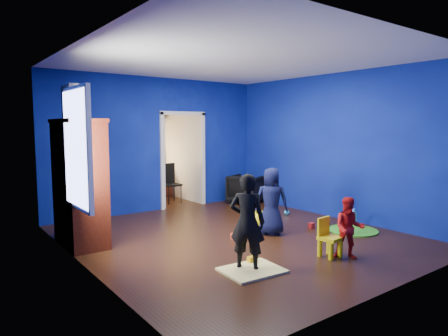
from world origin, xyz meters
TOP-DOWN VIEW (x-y plane):
  - floor at (0.00, 0.00)m, footprint 5.00×5.50m
  - ceiling at (0.00, 0.00)m, footprint 5.00×5.50m
  - wall_back at (0.00, 2.75)m, footprint 5.00×0.02m
  - wall_front at (0.00, -2.75)m, footprint 5.00×0.02m
  - wall_left at (-2.50, 0.00)m, footprint 0.02×5.50m
  - wall_right at (2.50, 0.00)m, footprint 0.02×5.50m
  - alcove at (0.60, 3.62)m, footprint 1.00×1.75m
  - armchair at (2.04, 2.20)m, footprint 0.99×0.97m
  - child_black at (-0.84, -1.27)m, footprint 0.52×0.55m
  - child_navy at (0.58, -0.21)m, footprint 0.66×0.66m
  - toddler_red at (0.58, -1.79)m, footprint 0.53×0.53m
  - vase at (-2.22, 0.83)m, footprint 0.21×0.21m
  - potted_plant at (-2.22, 1.35)m, footprint 0.27×0.27m
  - tv_armoire at (-2.22, 1.13)m, footprint 0.58×1.14m
  - crt_tv at (-2.18, 1.13)m, footprint 0.46×0.70m
  - yellow_blanket at (-0.84, -1.37)m, footprint 0.79×0.65m
  - hopper_ball at (0.53, 0.04)m, footprint 0.38×0.38m
  - kid_chair at (0.43, -1.59)m, footprint 0.31×0.31m
  - play_mat at (1.90, -0.93)m, footprint 0.85×0.85m
  - toy_arch at (1.90, -0.93)m, footprint 0.69×0.41m
  - window_left at (-2.48, 0.35)m, footprint 0.03×0.95m
  - curtain at (-2.37, 0.90)m, footprint 0.14×0.42m
  - doorway at (0.60, 2.75)m, footprint 1.16×0.10m
  - study_desk at (0.60, 4.26)m, footprint 0.88×0.44m
  - desk_monitor at (0.60, 4.38)m, footprint 0.40×0.05m
  - desk_lamp at (0.32, 4.32)m, footprint 0.14×0.14m
  - folding_chair at (0.60, 3.30)m, footprint 0.40×0.40m
  - book_shelf at (0.60, 4.37)m, footprint 0.88×0.24m
  - toy_0 at (1.45, -0.36)m, footprint 0.10×0.08m
  - toy_1 at (1.89, 0.69)m, footprint 0.11×0.11m
  - toy_2 at (-0.66, -1.15)m, footprint 0.10×0.08m
  - toy_3 at (0.91, 0.56)m, footprint 0.11×0.11m
  - toy_4 at (1.33, 0.53)m, footprint 0.10×0.08m
  - toy_5 at (-0.11, -0.07)m, footprint 0.10×0.08m

SIDE VIEW (x-z plane):
  - floor at x=0.00m, z-range -0.01..0.01m
  - play_mat at x=1.90m, z-range 0.00..0.02m
  - yellow_blanket at x=-0.84m, z-range 0.00..0.03m
  - toy_arch at x=1.90m, z-range -0.36..0.40m
  - toy_0 at x=1.45m, z-range 0.00..0.10m
  - toy_2 at x=-0.66m, z-range 0.00..0.10m
  - toy_4 at x=1.33m, z-range 0.00..0.10m
  - toy_5 at x=-0.11m, z-range 0.00..0.10m
  - toy_1 at x=1.89m, z-range 0.00..0.11m
  - toy_3 at x=0.91m, z-range 0.00..0.11m
  - hopper_ball at x=0.53m, z-range 0.00..0.38m
  - kid_chair at x=0.43m, z-range 0.00..0.50m
  - armchair at x=2.04m, z-range 0.00..0.68m
  - study_desk at x=0.60m, z-range 0.00..0.75m
  - toddler_red at x=0.58m, z-range 0.00..0.87m
  - folding_chair at x=0.60m, z-range 0.00..0.92m
  - child_navy at x=0.58m, z-range 0.00..1.15m
  - child_black at x=-0.84m, z-range 0.00..1.25m
  - desk_lamp at x=0.32m, z-range 0.86..1.00m
  - desk_monitor at x=0.60m, z-range 0.79..1.11m
  - tv_armoire at x=-2.22m, z-range 0.00..1.96m
  - crt_tv at x=-2.18m, z-range 0.75..1.29m
  - doorway at x=0.60m, z-range 0.00..2.10m
  - alcove at x=0.60m, z-range 0.00..2.50m
  - curtain at x=-2.37m, z-range 0.05..2.45m
  - wall_back at x=0.00m, z-range 0.00..2.90m
  - wall_front at x=0.00m, z-range 0.00..2.90m
  - wall_left at x=-2.50m, z-range 0.00..2.90m
  - wall_right at x=2.50m, z-range 0.00..2.90m
  - window_left at x=-2.48m, z-range 0.77..2.33m
  - book_shelf at x=0.60m, z-range 2.00..2.04m
  - vase at x=-2.22m, z-range 1.96..2.16m
  - potted_plant at x=-2.22m, z-range 1.96..2.44m
  - ceiling at x=0.00m, z-range 2.90..2.90m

